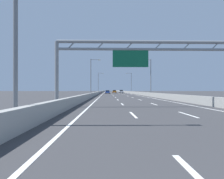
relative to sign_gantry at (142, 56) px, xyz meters
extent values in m
plane|color=#38383A|center=(0.16, 81.94, -4.86)|extent=(260.00, 260.00, 0.00)
cube|color=white|center=(-1.64, -5.56, -4.86)|extent=(0.16, 3.00, 0.01)
cube|color=white|center=(-1.64, 3.44, -4.86)|extent=(0.16, 3.00, 0.01)
cube|color=white|center=(-1.64, 12.44, -4.86)|extent=(0.16, 3.00, 0.01)
cube|color=white|center=(-1.64, 21.44, -4.86)|extent=(0.16, 3.00, 0.01)
cube|color=white|center=(-1.64, 30.44, -4.86)|extent=(0.16, 3.00, 0.01)
cube|color=white|center=(-1.64, 39.44, -4.86)|extent=(0.16, 3.00, 0.01)
cube|color=white|center=(-1.64, 48.44, -4.86)|extent=(0.16, 3.00, 0.01)
cube|color=white|center=(-1.64, 57.44, -4.86)|extent=(0.16, 3.00, 0.01)
cube|color=white|center=(-1.64, 66.44, -4.86)|extent=(0.16, 3.00, 0.01)
cube|color=white|center=(-1.64, 75.44, -4.86)|extent=(0.16, 3.00, 0.01)
cube|color=white|center=(-1.64, 84.44, -4.86)|extent=(0.16, 3.00, 0.01)
cube|color=white|center=(-1.64, 93.44, -4.86)|extent=(0.16, 3.00, 0.01)
cube|color=white|center=(-1.64, 102.44, -4.86)|extent=(0.16, 3.00, 0.01)
cube|color=white|center=(-1.64, 111.44, -4.86)|extent=(0.16, 3.00, 0.01)
cube|color=white|center=(-1.64, 120.44, -4.86)|extent=(0.16, 3.00, 0.01)
cube|color=white|center=(-1.64, 129.44, -4.86)|extent=(0.16, 3.00, 0.01)
cube|color=white|center=(-1.64, 138.44, -4.86)|extent=(0.16, 3.00, 0.01)
cube|color=white|center=(1.96, -5.56, -4.86)|extent=(0.16, 3.00, 0.01)
cube|color=white|center=(1.96, 3.44, -4.86)|extent=(0.16, 3.00, 0.01)
cube|color=white|center=(1.96, 12.44, -4.86)|extent=(0.16, 3.00, 0.01)
cube|color=white|center=(1.96, 21.44, -4.86)|extent=(0.16, 3.00, 0.01)
cube|color=white|center=(1.96, 30.44, -4.86)|extent=(0.16, 3.00, 0.01)
cube|color=white|center=(1.96, 39.44, -4.86)|extent=(0.16, 3.00, 0.01)
cube|color=white|center=(1.96, 48.44, -4.86)|extent=(0.16, 3.00, 0.01)
cube|color=white|center=(1.96, 57.44, -4.86)|extent=(0.16, 3.00, 0.01)
cube|color=white|center=(1.96, 66.44, -4.86)|extent=(0.16, 3.00, 0.01)
cube|color=white|center=(1.96, 75.44, -4.86)|extent=(0.16, 3.00, 0.01)
cube|color=white|center=(1.96, 84.44, -4.86)|extent=(0.16, 3.00, 0.01)
cube|color=white|center=(1.96, 93.44, -4.86)|extent=(0.16, 3.00, 0.01)
cube|color=white|center=(1.96, 102.44, -4.86)|extent=(0.16, 3.00, 0.01)
cube|color=white|center=(1.96, 111.44, -4.86)|extent=(0.16, 3.00, 0.01)
cube|color=white|center=(1.96, 120.44, -4.86)|extent=(0.16, 3.00, 0.01)
cube|color=white|center=(1.96, 129.44, -4.86)|extent=(0.16, 3.00, 0.01)
cube|color=white|center=(1.96, 138.44, -4.86)|extent=(0.16, 3.00, 0.01)
cube|color=white|center=(-5.09, 69.94, -4.86)|extent=(0.16, 176.00, 0.01)
cube|color=white|center=(5.41, 69.94, -4.86)|extent=(0.16, 176.00, 0.01)
cube|color=#9E9E99|center=(-6.74, 91.94, -4.39)|extent=(0.45, 220.00, 0.95)
cube|color=#9E9E99|center=(7.06, 91.94, -4.39)|extent=(0.45, 220.00, 0.95)
cylinder|color=gray|center=(-8.10, 0.00, -1.76)|extent=(0.36, 0.36, 6.20)
cylinder|color=gray|center=(0.16, 0.00, 1.34)|extent=(16.53, 0.32, 0.32)
cylinder|color=gray|center=(0.16, 0.00, 0.64)|extent=(16.53, 0.26, 0.26)
cylinder|color=gray|center=(-6.72, 0.00, 0.99)|extent=(0.74, 0.10, 0.74)
cylinder|color=gray|center=(-3.97, 0.00, 0.99)|extent=(0.74, 0.10, 0.74)
cylinder|color=gray|center=(-1.21, 0.00, 0.99)|extent=(0.74, 0.10, 0.74)
cylinder|color=gray|center=(1.54, 0.00, 0.99)|extent=(0.74, 0.10, 0.74)
cylinder|color=gray|center=(4.30, 0.00, 0.99)|extent=(0.74, 0.10, 0.74)
cylinder|color=gray|center=(7.05, 0.00, 0.99)|extent=(0.74, 0.10, 0.74)
cube|color=#0F5B3D|center=(-1.12, 0.00, -0.26)|extent=(3.40, 0.12, 1.60)
cylinder|color=slate|center=(-7.54, -9.02, -0.11)|extent=(0.20, 0.20, 9.50)
cylinder|color=slate|center=(-7.54, 29.94, -0.11)|extent=(0.20, 0.20, 9.50)
cylinder|color=slate|center=(-6.44, 29.94, 4.49)|extent=(2.20, 0.12, 0.12)
cube|color=#F2EAC6|center=(-5.34, 29.94, 4.39)|extent=(0.56, 0.28, 0.20)
cylinder|color=slate|center=(7.86, 29.94, -0.11)|extent=(0.20, 0.20, 9.50)
cylinder|color=slate|center=(6.76, 29.94, 4.49)|extent=(2.20, 0.12, 0.12)
cube|color=#F2EAC6|center=(5.66, 29.94, 4.39)|extent=(0.56, 0.28, 0.20)
cylinder|color=slate|center=(-7.54, 68.90, -0.11)|extent=(0.20, 0.20, 9.50)
cylinder|color=slate|center=(-6.44, 68.90, 4.49)|extent=(2.20, 0.12, 0.12)
cube|color=#F2EAC6|center=(-5.34, 68.90, 4.39)|extent=(0.56, 0.28, 0.20)
cylinder|color=slate|center=(7.86, 68.90, -0.11)|extent=(0.20, 0.20, 9.50)
cylinder|color=slate|center=(6.76, 68.90, 4.49)|extent=(2.20, 0.12, 0.12)
cube|color=#F2EAC6|center=(5.66, 68.90, 4.39)|extent=(0.56, 0.28, 0.20)
cube|color=#2347AD|center=(-3.25, 60.50, -4.23)|extent=(1.73, 4.28, 0.63)
cube|color=black|center=(-3.25, 60.70, -3.70)|extent=(1.53, 1.89, 0.42)
cylinder|color=black|center=(-4.00, 62.09, -4.54)|extent=(0.22, 0.64, 0.64)
cylinder|color=black|center=(-2.49, 62.09, -4.54)|extent=(0.22, 0.64, 0.64)
cylinder|color=black|center=(-4.00, 58.90, -4.54)|extent=(0.22, 0.64, 0.64)
cylinder|color=black|center=(-2.49, 58.90, -4.54)|extent=(0.22, 0.64, 0.64)
cube|color=orange|center=(0.13, 73.02, -4.23)|extent=(1.77, 4.40, 0.63)
cube|color=black|center=(0.13, 73.39, -3.65)|extent=(1.55, 2.02, 0.53)
cylinder|color=black|center=(-0.64, 74.67, -4.54)|extent=(0.22, 0.64, 0.64)
cylinder|color=black|center=(0.90, 74.67, -4.54)|extent=(0.22, 0.64, 0.64)
cylinder|color=black|center=(-0.64, 71.36, -4.54)|extent=(0.22, 0.64, 0.64)
cylinder|color=black|center=(0.90, 71.36, -4.54)|extent=(0.22, 0.64, 0.64)
cube|color=red|center=(-3.23, 70.49, -4.23)|extent=(1.90, 4.54, 0.63)
cube|color=black|center=(-3.23, 69.85, -3.71)|extent=(1.67, 1.89, 0.42)
cylinder|color=black|center=(-4.07, 72.21, -4.54)|extent=(0.22, 0.64, 0.64)
cylinder|color=black|center=(-2.39, 72.21, -4.54)|extent=(0.22, 0.64, 0.64)
cylinder|color=black|center=(-4.07, 68.76, -4.54)|extent=(0.22, 0.64, 0.64)
cylinder|color=black|center=(-2.39, 68.76, -4.54)|extent=(0.22, 0.64, 0.64)
cube|color=silver|center=(3.59, 74.15, -4.20)|extent=(1.73, 4.41, 0.68)
cube|color=black|center=(3.59, 74.17, -3.59)|extent=(1.53, 1.84, 0.54)
cylinder|color=black|center=(2.83, 75.81, -4.54)|extent=(0.22, 0.64, 0.64)
cylinder|color=black|center=(4.34, 75.81, -4.54)|extent=(0.22, 0.64, 0.64)
cylinder|color=black|center=(2.83, 72.50, -4.54)|extent=(0.22, 0.64, 0.64)
cylinder|color=black|center=(4.34, 72.50, -4.54)|extent=(0.22, 0.64, 0.64)
camera|label=1|loc=(-3.33, -17.65, -3.22)|focal=29.87mm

